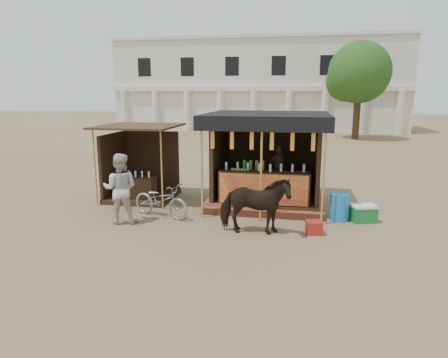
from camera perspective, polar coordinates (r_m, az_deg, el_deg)
ground at (r=9.54m, az=-1.80°, el=-8.49°), size 120.00×120.00×0.00m
main_stall at (r=12.32m, az=6.16°, el=1.17°), size 3.60×3.61×2.78m
secondary_stall at (r=13.23m, az=-12.26°, el=0.96°), size 2.40×2.40×2.38m
cow at (r=9.63m, az=4.39°, el=-3.80°), size 1.75×0.88×1.44m
motorbike at (r=11.15m, az=-9.01°, el=-2.99°), size 1.91×1.20×0.95m
bystander at (r=10.75m, az=-14.61°, el=-1.33°), size 1.02×0.86×1.85m
blue_barrel at (r=11.17m, az=16.16°, el=-3.84°), size 0.51×0.51×0.74m
red_crate at (r=10.04m, az=12.71°, el=-6.76°), size 0.42×0.43×0.31m
cooler at (r=11.28m, az=19.29°, el=-4.64°), size 0.74×0.61×0.46m
background_building at (r=38.85m, az=4.99°, el=13.09°), size 26.00×7.45×8.18m
tree at (r=31.11m, az=18.38°, el=13.96°), size 4.50×4.40×7.00m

